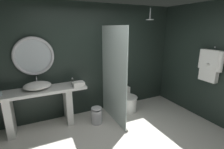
{
  "coord_description": "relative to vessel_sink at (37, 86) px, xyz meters",
  "views": [
    {
      "loc": [
        -1.17,
        -1.91,
        2.07
      ],
      "look_at": [
        0.16,
        0.88,
        1.2
      ],
      "focal_mm": 26.97,
      "sensor_mm": 36.0,
      "label": 1
    }
  ],
  "objects": [
    {
      "name": "round_wall_mirror",
      "position": [
        0.0,
        0.19,
        0.57
      ],
      "size": [
        0.79,
        0.06,
        0.79
      ],
      "color": "#B7B7BC"
    },
    {
      "name": "back_wall_panel",
      "position": [
        1.15,
        0.28,
        0.37
      ],
      "size": [
        4.8,
        0.1,
        2.6
      ],
      "primitive_type": "cube",
      "color": "#1E2823",
      "rests_on": "ground_plane"
    },
    {
      "name": "toilet",
      "position": [
        2.03,
        -0.13,
        -0.69
      ],
      "size": [
        0.44,
        0.62,
        0.55
      ],
      "color": "white",
      "rests_on": "ground_plane"
    },
    {
      "name": "shower_glass_panel",
      "position": [
        1.53,
        -0.36,
        0.12
      ],
      "size": [
        0.02,
        1.18,
        2.1
      ],
      "primitive_type": "cube",
      "color": "silver",
      "rests_on": "ground_plane"
    },
    {
      "name": "tumbler_cup",
      "position": [
        -0.64,
        -0.07,
        -0.03
      ],
      "size": [
        0.08,
        0.08,
        0.08
      ],
      "primitive_type": "cylinder",
      "color": "silver",
      "rests_on": "vanity_counter"
    },
    {
      "name": "waste_bin",
      "position": [
        1.11,
        -0.37,
        -0.73
      ],
      "size": [
        0.24,
        0.24,
        0.4
      ],
      "color": "#B7B7BC",
      "rests_on": "ground_plane"
    },
    {
      "name": "side_wall_right",
      "position": [
        3.5,
        -0.86,
        0.37
      ],
      "size": [
        0.1,
        2.47,
        2.6
      ],
      "primitive_type": "cube",
      "color": "#1E2823",
      "rests_on": "ground_plane"
    },
    {
      "name": "vanity_counter",
      "position": [
        0.0,
        -0.04,
        -0.37
      ],
      "size": [
        1.89,
        0.49,
        0.86
      ],
      "color": "silver",
      "rests_on": "ground_plane"
    },
    {
      "name": "soap_dispenser",
      "position": [
        0.7,
        -0.02,
        -0.01
      ],
      "size": [
        0.06,
        0.06,
        0.15
      ],
      "color": "#282D28",
      "rests_on": "vanity_counter"
    },
    {
      "name": "rain_shower_head",
      "position": [
        2.59,
        -0.14,
        1.33
      ],
      "size": [
        0.19,
        0.19,
        0.27
      ],
      "color": "#B7B7BC"
    },
    {
      "name": "folded_hand_towel",
      "position": [
        0.79,
        -0.18,
        -0.03
      ],
      "size": [
        0.25,
        0.18,
        0.09
      ],
      "primitive_type": "cube",
      "rotation": [
        0.0,
        0.0,
        0.05
      ],
      "color": "white",
      "rests_on": "vanity_counter"
    },
    {
      "name": "hanging_bathrobe",
      "position": [
        3.36,
        -1.28,
        0.37
      ],
      "size": [
        0.2,
        0.53,
        0.74
      ],
      "color": "#B7B7BC"
    },
    {
      "name": "vessel_sink",
      "position": [
        0.0,
        0.0,
        0.0
      ],
      "size": [
        0.54,
        0.44,
        0.21
      ],
      "color": "white",
      "rests_on": "vanity_counter"
    }
  ]
}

